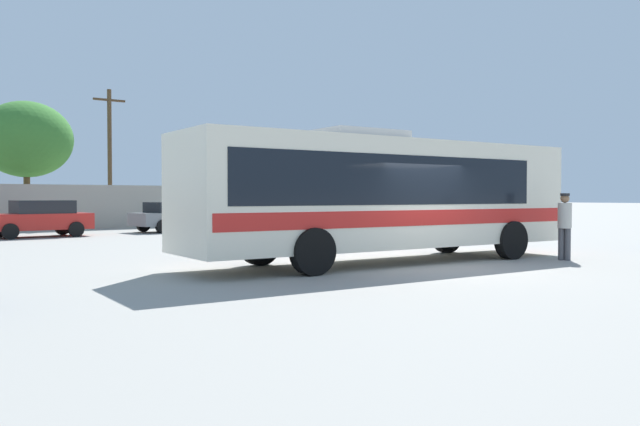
{
  "coord_description": "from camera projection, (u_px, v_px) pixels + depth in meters",
  "views": [
    {
      "loc": [
        -11.67,
        -9.91,
        1.72
      ],
      "look_at": [
        0.08,
        4.6,
        1.22
      ],
      "focal_mm": 35.59,
      "sensor_mm": 36.0,
      "label": 1
    }
  ],
  "objects": [
    {
      "name": "parked_car_third_grey",
      "position": [
        177.0,
        216.0,
        30.81
      ],
      "size": [
        4.59,
        2.29,
        1.43
      ],
      "color": "slate",
      "rests_on": "ground_plane"
    },
    {
      "name": "parked_car_second_red",
      "position": [
        39.0,
        218.0,
        26.64
      ],
      "size": [
        4.17,
        2.02,
        1.54
      ],
      "color": "red",
      "rests_on": "ground_plane"
    },
    {
      "name": "perimeter_wall",
      "position": [
        96.0,
        207.0,
        32.97
      ],
      "size": [
        80.0,
        0.3,
        2.3
      ],
      "primitive_type": "cube",
      "color": "#9E998C",
      "rests_on": "ground_plane"
    },
    {
      "name": "roadside_tree_midright",
      "position": [
        234.0,
        156.0,
        44.76
      ],
      "size": [
        4.34,
        4.34,
        6.45
      ],
      "color": "brown",
      "rests_on": "ground_plane"
    },
    {
      "name": "roadside_tree_midleft",
      "position": [
        26.0,
        140.0,
        32.8
      ],
      "size": [
        4.63,
        4.63,
        6.63
      ],
      "color": "brown",
      "rests_on": "ground_plane"
    },
    {
      "name": "utility_pole_near",
      "position": [
        110.0,
        155.0,
        35.95
      ],
      "size": [
        1.8,
        0.24,
        7.77
      ],
      "color": "#4C3823",
      "rests_on": "ground_plane"
    },
    {
      "name": "ground_plane",
      "position": [
        224.0,
        244.0,
        22.85
      ],
      "size": [
        300.0,
        300.0,
        0.0
      ],
      "primitive_type": "plane",
      "color": "gray"
    },
    {
      "name": "coach_bus_cream_red",
      "position": [
        382.0,
        193.0,
        16.3
      ],
      "size": [
        11.26,
        3.6,
        3.37
      ],
      "color": "silver",
      "rests_on": "ground_plane"
    },
    {
      "name": "attendant_by_bus_door",
      "position": [
        565.0,
        222.0,
        16.97
      ],
      "size": [
        0.46,
        0.46,
        1.8
      ],
      "color": "#4C4C51",
      "rests_on": "ground_plane"
    }
  ]
}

